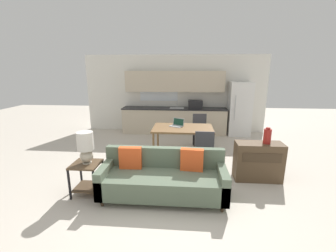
{
  "coord_description": "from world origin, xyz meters",
  "views": [
    {
      "loc": [
        0.41,
        -3.43,
        2.2
      ],
      "look_at": [
        0.01,
        1.5,
        0.95
      ],
      "focal_mm": 24.0,
      "sensor_mm": 36.0,
      "label": 1
    }
  ],
  "objects_px": {
    "vase": "(267,136)",
    "refrigerator": "(239,109)",
    "dining_table": "(183,130)",
    "table_lamp": "(86,146)",
    "laptop": "(177,124)",
    "couch": "(163,178)",
    "credenza": "(258,161)",
    "dining_chair_near_right": "(204,149)",
    "side_table": "(87,173)",
    "dining_chair_far_right": "(200,129)"
  },
  "relations": [
    {
      "from": "refrigerator",
      "to": "laptop",
      "type": "height_order",
      "value": "refrigerator"
    },
    {
      "from": "couch",
      "to": "vase",
      "type": "xyz_separation_m",
      "value": [
        1.98,
        0.76,
        0.59
      ]
    },
    {
      "from": "couch",
      "to": "table_lamp",
      "type": "height_order",
      "value": "table_lamp"
    },
    {
      "from": "side_table",
      "to": "dining_chair_far_right",
      "type": "bearing_deg",
      "value": 52.26
    },
    {
      "from": "table_lamp",
      "to": "vase",
      "type": "distance_m",
      "value": 3.42
    },
    {
      "from": "laptop",
      "to": "dining_chair_near_right",
      "type": "bearing_deg",
      "value": -30.15
    },
    {
      "from": "refrigerator",
      "to": "credenza",
      "type": "bearing_deg",
      "value": -95.53
    },
    {
      "from": "vase",
      "to": "refrigerator",
      "type": "bearing_deg",
      "value": 86.58
    },
    {
      "from": "refrigerator",
      "to": "dining_table",
      "type": "bearing_deg",
      "value": -130.53
    },
    {
      "from": "dining_chair_far_right",
      "to": "laptop",
      "type": "relative_size",
      "value": 2.36
    },
    {
      "from": "side_table",
      "to": "credenza",
      "type": "relative_size",
      "value": 0.63
    },
    {
      "from": "couch",
      "to": "credenza",
      "type": "height_order",
      "value": "couch"
    },
    {
      "from": "laptop",
      "to": "vase",
      "type": "bearing_deg",
      "value": -7.72
    },
    {
      "from": "dining_chair_near_right",
      "to": "refrigerator",
      "type": "bearing_deg",
      "value": -112.01
    },
    {
      "from": "dining_table",
      "to": "credenza",
      "type": "height_order",
      "value": "credenza"
    },
    {
      "from": "side_table",
      "to": "dining_chair_near_right",
      "type": "bearing_deg",
      "value": 26.76
    },
    {
      "from": "side_table",
      "to": "laptop",
      "type": "xyz_separation_m",
      "value": [
        1.54,
        2.07,
        0.43
      ]
    },
    {
      "from": "dining_chair_near_right",
      "to": "table_lamp",
      "type": "bearing_deg",
      "value": 29.12
    },
    {
      "from": "dining_table",
      "to": "refrigerator",
      "type": "bearing_deg",
      "value": 49.47
    },
    {
      "from": "table_lamp",
      "to": "laptop",
      "type": "height_order",
      "value": "table_lamp"
    },
    {
      "from": "dining_table",
      "to": "table_lamp",
      "type": "bearing_deg",
      "value": -131.07
    },
    {
      "from": "couch",
      "to": "refrigerator",
      "type": "bearing_deg",
      "value": 61.93
    },
    {
      "from": "laptop",
      "to": "couch",
      "type": "bearing_deg",
      "value": -67.16
    },
    {
      "from": "refrigerator",
      "to": "dining_table",
      "type": "relative_size",
      "value": 1.2
    },
    {
      "from": "dining_chair_near_right",
      "to": "couch",
      "type": "bearing_deg",
      "value": 55.86
    },
    {
      "from": "side_table",
      "to": "vase",
      "type": "height_order",
      "value": "vase"
    },
    {
      "from": "dining_table",
      "to": "laptop",
      "type": "xyz_separation_m",
      "value": [
        -0.15,
        0.14,
        0.11
      ]
    },
    {
      "from": "vase",
      "to": "table_lamp",
      "type": "bearing_deg",
      "value": -166.95
    },
    {
      "from": "vase",
      "to": "dining_chair_far_right",
      "type": "bearing_deg",
      "value": 120.84
    },
    {
      "from": "refrigerator",
      "to": "couch",
      "type": "distance_m",
      "value": 4.66
    },
    {
      "from": "dining_table",
      "to": "vase",
      "type": "xyz_separation_m",
      "value": [
        1.67,
        -1.14,
        0.22
      ]
    },
    {
      "from": "table_lamp",
      "to": "credenza",
      "type": "relative_size",
      "value": 0.62
    },
    {
      "from": "table_lamp",
      "to": "credenza",
      "type": "height_order",
      "value": "table_lamp"
    },
    {
      "from": "credenza",
      "to": "dining_chair_near_right",
      "type": "bearing_deg",
      "value": 165.15
    },
    {
      "from": "table_lamp",
      "to": "dining_chair_far_right",
      "type": "height_order",
      "value": "table_lamp"
    },
    {
      "from": "dining_table",
      "to": "credenza",
      "type": "bearing_deg",
      "value": -36.05
    },
    {
      "from": "refrigerator",
      "to": "couch",
      "type": "xyz_separation_m",
      "value": [
        -2.18,
        -4.08,
        -0.56
      ]
    },
    {
      "from": "refrigerator",
      "to": "dining_chair_near_right",
      "type": "distance_m",
      "value": 3.36
    },
    {
      "from": "refrigerator",
      "to": "vase",
      "type": "bearing_deg",
      "value": -93.42
    },
    {
      "from": "laptop",
      "to": "table_lamp",
      "type": "bearing_deg",
      "value": -99.2
    },
    {
      "from": "table_lamp",
      "to": "laptop",
      "type": "relative_size",
      "value": 1.43
    },
    {
      "from": "credenza",
      "to": "laptop",
      "type": "distance_m",
      "value": 2.16
    },
    {
      "from": "table_lamp",
      "to": "couch",
      "type": "bearing_deg",
      "value": 0.73
    },
    {
      "from": "side_table",
      "to": "credenza",
      "type": "xyz_separation_m",
      "value": [
        3.23,
        0.81,
        -0.0
      ]
    },
    {
      "from": "side_table",
      "to": "couch",
      "type": "bearing_deg",
      "value": 1.66
    },
    {
      "from": "dining_table",
      "to": "table_lamp",
      "type": "distance_m",
      "value": 2.54
    },
    {
      "from": "couch",
      "to": "laptop",
      "type": "distance_m",
      "value": 2.1
    },
    {
      "from": "refrigerator",
      "to": "vase",
      "type": "height_order",
      "value": "refrigerator"
    },
    {
      "from": "dining_chair_far_right",
      "to": "vase",
      "type": "bearing_deg",
      "value": -62.1
    },
    {
      "from": "refrigerator",
      "to": "dining_chair_far_right",
      "type": "xyz_separation_m",
      "value": [
        -1.39,
        -1.33,
        -0.39
      ]
    }
  ]
}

